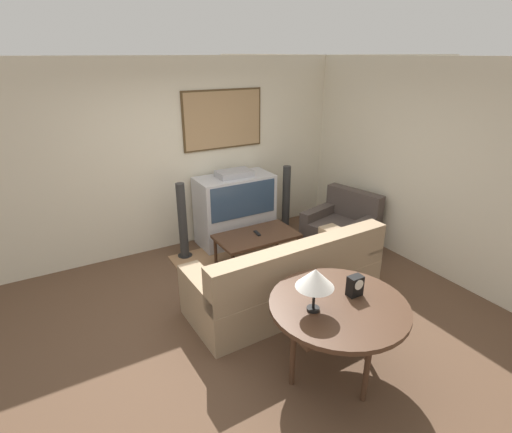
% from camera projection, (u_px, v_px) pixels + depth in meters
% --- Properties ---
extents(ground_plane, '(12.00, 12.00, 0.00)m').
position_uv_depth(ground_plane, '(248.00, 314.00, 4.50)').
color(ground_plane, brown).
extents(wall_back, '(12.00, 0.10, 2.70)m').
position_uv_depth(wall_back, '(176.00, 156.00, 5.69)').
color(wall_back, beige).
rests_on(wall_back, ground_plane).
extents(wall_right, '(0.06, 12.00, 2.70)m').
position_uv_depth(wall_right, '(424.00, 167.00, 5.20)').
color(wall_right, beige).
rests_on(wall_right, ground_plane).
extents(area_rug, '(2.05, 1.76, 0.01)m').
position_uv_depth(area_rug, '(260.00, 265.00, 5.52)').
color(area_rug, '#99704C').
rests_on(area_rug, ground_plane).
extents(tv, '(1.15, 0.57, 1.14)m').
position_uv_depth(tv, '(235.00, 209.00, 6.05)').
color(tv, '#B7B7BC').
rests_on(tv, ground_plane).
extents(couch, '(2.23, 0.95, 0.91)m').
position_uv_depth(couch, '(287.00, 281.00, 4.55)').
color(couch, '#9E8466').
rests_on(couch, ground_plane).
extents(armchair, '(1.02, 1.07, 0.83)m').
position_uv_depth(armchair, '(342.00, 229.00, 5.99)').
color(armchair, '#473D38').
rests_on(armchair, ground_plane).
extents(coffee_table, '(1.10, 0.63, 0.44)m').
position_uv_depth(coffee_table, '(257.00, 238.00, 5.43)').
color(coffee_table, '#472D1E').
rests_on(coffee_table, ground_plane).
extents(console_table, '(1.21, 1.21, 0.74)m').
position_uv_depth(console_table, '(339.00, 310.00, 3.45)').
color(console_table, '#472D1E').
rests_on(console_table, ground_plane).
extents(table_lamp, '(0.32, 0.32, 0.39)m').
position_uv_depth(table_lamp, '(315.00, 279.00, 3.22)').
color(table_lamp, black).
rests_on(table_lamp, console_table).
extents(mantel_clock, '(0.13, 0.10, 0.19)m').
position_uv_depth(mantel_clock, '(355.00, 286.00, 3.51)').
color(mantel_clock, black).
rests_on(mantel_clock, console_table).
extents(remote, '(0.06, 0.16, 0.02)m').
position_uv_depth(remote, '(257.00, 233.00, 5.44)').
color(remote, black).
rests_on(remote, coffee_table).
extents(speaker_tower_left, '(0.21, 0.21, 1.10)m').
position_uv_depth(speaker_tower_left, '(183.00, 223.00, 5.57)').
color(speaker_tower_left, black).
rests_on(speaker_tower_left, ground_plane).
extents(speaker_tower_right, '(0.21, 0.21, 1.10)m').
position_uv_depth(speaker_tower_right, '(286.00, 201.00, 6.38)').
color(speaker_tower_right, black).
rests_on(speaker_tower_right, ground_plane).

